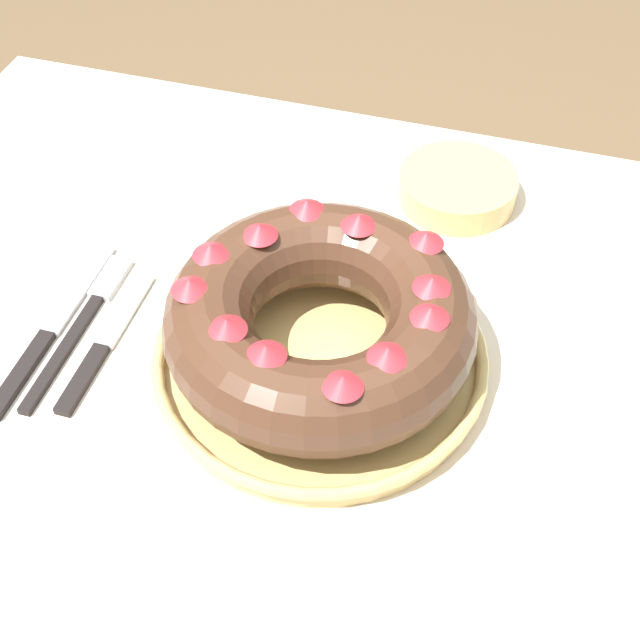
{
  "coord_description": "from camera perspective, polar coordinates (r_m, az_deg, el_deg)",
  "views": [
    {
      "loc": [
        0.16,
        -0.48,
        1.41
      ],
      "look_at": [
        0.01,
        0.04,
        0.83
      ],
      "focal_mm": 50.0,
      "sensor_mm": 36.0,
      "label": 1
    }
  ],
  "objects": [
    {
      "name": "dining_table",
      "position": [
        0.92,
        -0.99,
        -9.27
      ],
      "size": [
        1.11,
        0.91,
        0.76
      ],
      "color": "beige",
      "rests_on": "ground_plane"
    },
    {
      "name": "serving_dish",
      "position": [
        0.84,
        0.0,
        -2.55
      ],
      "size": [
        0.32,
        0.32,
        0.03
      ],
      "color": "tan",
      "rests_on": "dining_table"
    },
    {
      "name": "bundt_cake",
      "position": [
        0.8,
        -0.0,
        0.06
      ],
      "size": [
        0.28,
        0.28,
        0.09
      ],
      "color": "#4C2D1E",
      "rests_on": "serving_dish"
    },
    {
      "name": "fork",
      "position": [
        0.92,
        -14.82,
        0.09
      ],
      "size": [
        0.02,
        0.21,
        0.01
      ],
      "rotation": [
        0.0,
        0.0,
        -0.0
      ],
      "color": "black",
      "rests_on": "dining_table"
    },
    {
      "name": "serving_knife",
      "position": [
        0.91,
        -17.13,
        -1.04
      ],
      "size": [
        0.02,
        0.24,
        0.01
      ],
      "rotation": [
        0.0,
        0.0,
        -0.05
      ],
      "color": "black",
      "rests_on": "dining_table"
    },
    {
      "name": "cake_knife",
      "position": [
        0.89,
        -13.86,
        -1.85
      ],
      "size": [
        0.02,
        0.19,
        0.01
      ],
      "rotation": [
        0.0,
        0.0,
        -0.02
      ],
      "color": "black",
      "rests_on": "dining_table"
    },
    {
      "name": "side_bowl",
      "position": [
        1.03,
        8.79,
        8.38
      ],
      "size": [
        0.13,
        0.13,
        0.03
      ],
      "primitive_type": "cylinder",
      "color": "tan",
      "rests_on": "dining_table"
    },
    {
      "name": "napkin",
      "position": [
        0.85,
        16.69,
        -5.44
      ],
      "size": [
        0.13,
        0.1,
        0.0
      ],
      "primitive_type": "cube",
      "rotation": [
        0.0,
        0.0,
        -0.07
      ],
      "color": "#B2D1B7",
      "rests_on": "dining_table"
    }
  ]
}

